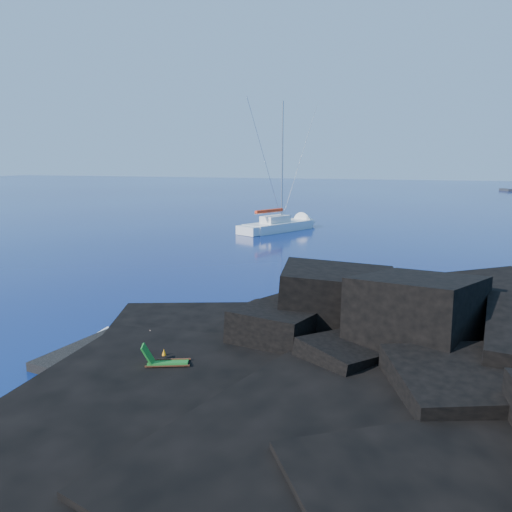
{
  "coord_description": "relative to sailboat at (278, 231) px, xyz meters",
  "views": [
    {
      "loc": [
        14.04,
        -15.4,
        7.71
      ],
      "look_at": [
        3.65,
        12.61,
        2.0
      ],
      "focal_mm": 35.0,
      "sensor_mm": 36.0,
      "label": 1
    }
  ],
  "objects": [
    {
      "name": "ground",
      "position": [
        2.86,
        -37.36,
        0.0
      ],
      "size": [
        400.0,
        400.0,
        0.0
      ],
      "primitive_type": "plane",
      "color": "#04043B",
      "rests_on": "ground"
    },
    {
      "name": "headland",
      "position": [
        15.86,
        -34.36,
        0.0
      ],
      "size": [
        24.0,
        24.0,
        3.6
      ],
      "primitive_type": null,
      "color": "black",
      "rests_on": "ground"
    },
    {
      "name": "beach",
      "position": [
        7.36,
        -36.86,
        0.0
      ],
      "size": [
        9.08,
        6.86,
        0.7
      ],
      "primitive_type": "cube",
      "rotation": [
        0.0,
        0.0,
        -0.1
      ],
      "color": "black",
      "rests_on": "ground"
    },
    {
      "name": "surf_foam",
      "position": [
        7.86,
        -32.36,
        0.0
      ],
      "size": [
        10.0,
        8.0,
        0.06
      ],
      "primitive_type": null,
      "color": "white",
      "rests_on": "ground"
    },
    {
      "name": "sailboat",
      "position": [
        0.0,
        0.0,
        0.0
      ],
      "size": [
        8.09,
        13.49,
        14.16
      ],
      "primitive_type": null,
      "rotation": [
        0.0,
        0.0,
        -0.42
      ],
      "color": "white",
      "rests_on": "ground"
    },
    {
      "name": "deck_chair",
      "position": [
        8.2,
        -38.27,
        0.9
      ],
      "size": [
        1.75,
        1.29,
        1.1
      ],
      "primitive_type": null,
      "rotation": [
        0.0,
        0.0,
        0.42
      ],
      "color": "#176A20",
      "rests_on": "beach"
    },
    {
      "name": "towel",
      "position": [
        5.22,
        -35.57,
        0.37
      ],
      "size": [
        1.94,
        1.43,
        0.05
      ],
      "primitive_type": "cube",
      "rotation": [
        0.0,
        0.0,
        0.38
      ],
      "color": "white",
      "rests_on": "beach"
    },
    {
      "name": "sunbather",
      "position": [
        5.22,
        -35.57,
        0.52
      ],
      "size": [
        1.72,
        1.04,
        0.25
      ],
      "primitive_type": null,
      "rotation": [
        0.0,
        0.0,
        0.38
      ],
      "color": "tan",
      "rests_on": "towel"
    },
    {
      "name": "marker_cone",
      "position": [
        7.63,
        -37.59,
        0.61
      ],
      "size": [
        0.45,
        0.45,
        0.52
      ],
      "primitive_type": "cone",
      "rotation": [
        0.0,
        0.0,
        -0.37
      ],
      "color": "orange",
      "rests_on": "beach"
    },
    {
      "name": "distant_boat_a",
      "position": [
        32.54,
        92.0,
        0.0
      ],
      "size": [
        3.12,
        4.72,
        0.6
      ],
      "primitive_type": "cube",
      "rotation": [
        0.0,
        0.0,
        0.41
      ],
      "color": "#2A2B30",
      "rests_on": "ground"
    }
  ]
}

